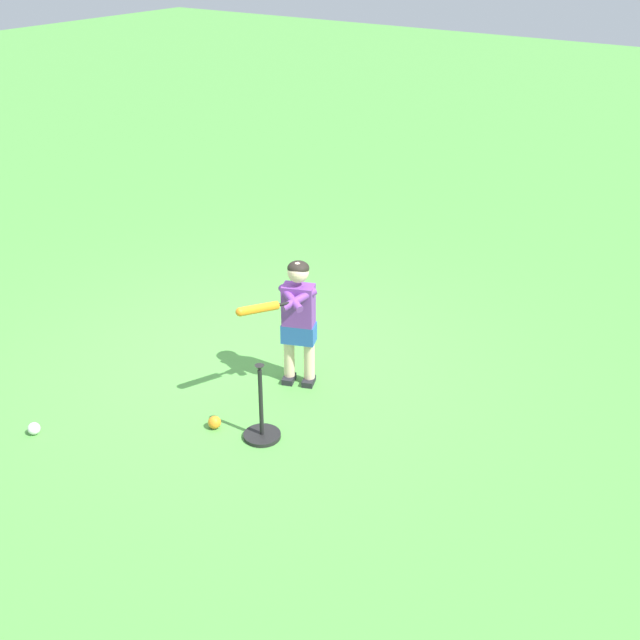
{
  "coord_description": "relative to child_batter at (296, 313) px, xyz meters",
  "views": [
    {
      "loc": [
        4.01,
        -4.77,
        3.54
      ],
      "look_at": [
        0.54,
        0.21,
        0.45
      ],
      "focal_mm": 45.75,
      "sensor_mm": 36.0,
      "label": 1
    }
  ],
  "objects": [
    {
      "name": "child_batter",
      "position": [
        0.0,
        0.0,
        0.0
      ],
      "size": [
        0.31,
        0.76,
        1.08
      ],
      "color": "#232328",
      "rests_on": "ground"
    },
    {
      "name": "batting_tee",
      "position": [
        0.24,
        -0.78,
        -0.55
      ],
      "size": [
        0.28,
        0.28,
        0.62
      ],
      "color": "black",
      "rests_on": "ground"
    },
    {
      "name": "play_ball_midfield",
      "position": [
        -1.19,
        -1.72,
        -0.6
      ],
      "size": [
        0.09,
        0.09,
        0.09
      ],
      "primitive_type": "sphere",
      "color": "white",
      "rests_on": "ground"
    },
    {
      "name": "play_ball_behind_batter",
      "position": [
        -0.13,
        -0.89,
        -0.6
      ],
      "size": [
        0.1,
        0.1,
        0.1
      ],
      "primitive_type": "sphere",
      "color": "orange",
      "rests_on": "ground"
    },
    {
      "name": "ground_plane",
      "position": [
        -0.54,
        0.12,
        -0.65
      ],
      "size": [
        40.0,
        40.0,
        0.0
      ],
      "primitive_type": "plane",
      "color": "#519942"
    }
  ]
}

